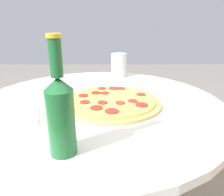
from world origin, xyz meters
TOP-DOWN VIEW (x-y plane):
  - table at (0.00, 0.00)m, footprint 0.90×0.90m
  - pizza at (0.01, 0.05)m, footprint 0.35×0.35m
  - beer_bottle at (0.31, -0.06)m, footprint 0.06×0.06m
  - drinking_glass at (-0.36, 0.09)m, footprint 0.08×0.08m
  - napkin at (0.13, -0.22)m, footprint 0.16×0.12m

SIDE VIEW (x-z plane):
  - table at x=0.00m, z-range 0.21..0.90m
  - napkin at x=0.13m, z-range 0.69..0.70m
  - pizza at x=0.01m, z-range 0.69..0.71m
  - drinking_glass at x=-0.36m, z-range 0.69..0.81m
  - beer_bottle at x=0.31m, z-range 0.66..0.92m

